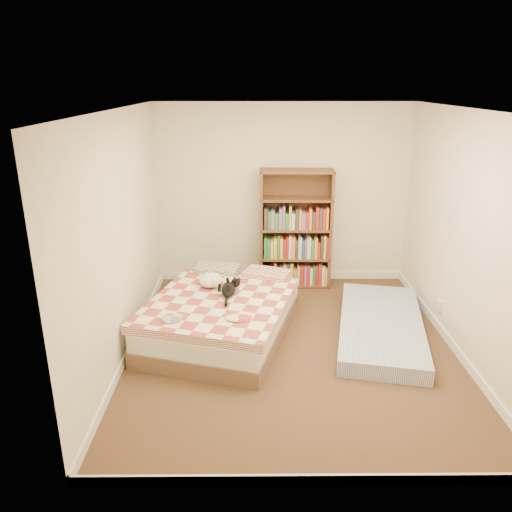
{
  "coord_description": "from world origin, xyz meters",
  "views": [
    {
      "loc": [
        -0.42,
        -4.82,
        2.75
      ],
      "look_at": [
        -0.39,
        0.3,
        0.95
      ],
      "focal_mm": 35.0,
      "sensor_mm": 36.0,
      "label": 1
    }
  ],
  "objects_px": {
    "bed": "(223,313)",
    "black_cat": "(229,288)",
    "floor_mattress": "(381,326)",
    "white_dog": "(212,280)"
  },
  "relations": [
    {
      "from": "bed",
      "to": "black_cat",
      "type": "distance_m",
      "value": 0.3
    },
    {
      "from": "floor_mattress",
      "to": "black_cat",
      "type": "bearing_deg",
      "value": -171.06
    },
    {
      "from": "bed",
      "to": "floor_mattress",
      "type": "relative_size",
      "value": 1.13
    },
    {
      "from": "bed",
      "to": "floor_mattress",
      "type": "distance_m",
      "value": 1.82
    },
    {
      "from": "bed",
      "to": "white_dog",
      "type": "height_order",
      "value": "white_dog"
    },
    {
      "from": "floor_mattress",
      "to": "white_dog",
      "type": "height_order",
      "value": "white_dog"
    },
    {
      "from": "floor_mattress",
      "to": "black_cat",
      "type": "xyz_separation_m",
      "value": [
        -1.74,
        0.09,
        0.44
      ]
    },
    {
      "from": "bed",
      "to": "white_dog",
      "type": "distance_m",
      "value": 0.42
    },
    {
      "from": "floor_mattress",
      "to": "bed",
      "type": "bearing_deg",
      "value": -169.83
    },
    {
      "from": "black_cat",
      "to": "floor_mattress",
      "type": "bearing_deg",
      "value": 20.84
    },
    {
      "from": "floor_mattress",
      "to": "black_cat",
      "type": "distance_m",
      "value": 1.8
    },
    {
      "from": "bed",
      "to": "black_cat",
      "type": "bearing_deg",
      "value": 43.26
    },
    {
      "from": "floor_mattress",
      "to": "white_dog",
      "type": "distance_m",
      "value": 2.03
    },
    {
      "from": "floor_mattress",
      "to": "black_cat",
      "type": "relative_size",
      "value": 3.37
    },
    {
      "from": "bed",
      "to": "white_dog",
      "type": "relative_size",
      "value": 6.29
    }
  ]
}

